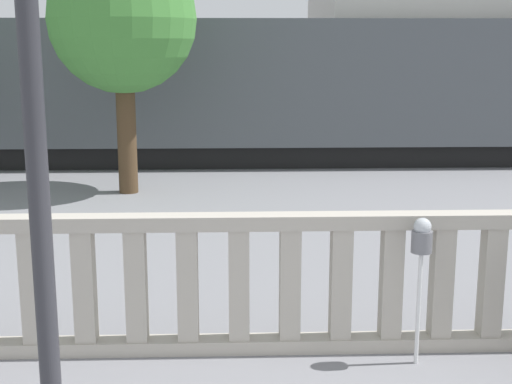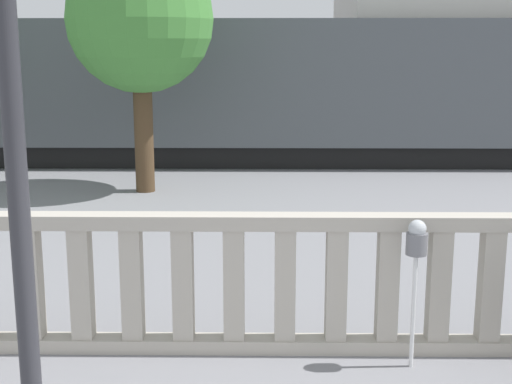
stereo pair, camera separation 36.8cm
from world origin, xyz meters
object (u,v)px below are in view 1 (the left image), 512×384
parking_meter (422,245)px  train_near (139,89)px  train_far (236,74)px  tree_left (122,21)px

parking_meter → train_near: bearing=109.0°
train_near → train_far: bearing=78.6°
parking_meter → tree_left: tree_left is taller
train_near → train_far: (2.54, 12.58, -0.16)m
train_far → tree_left: (-2.35, -16.27, 1.71)m
train_far → tree_left: size_ratio=5.75×
train_near → parking_meter: bearing=-71.0°
parking_meter → train_far: bearing=93.5°
train_near → tree_left: (0.20, -3.69, 1.56)m
train_near → train_far: 12.84m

